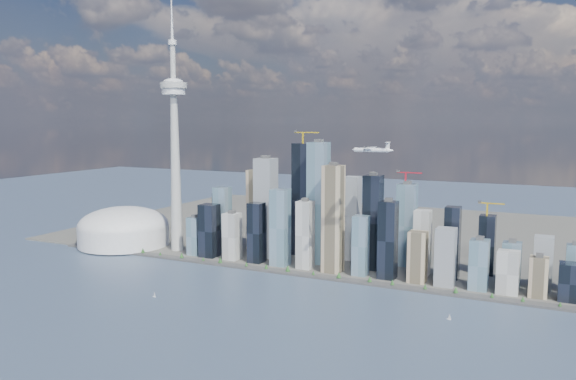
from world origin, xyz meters
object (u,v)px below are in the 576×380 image
at_px(dome_stadium, 124,229).
at_px(sailboat_west, 154,295).
at_px(needle_tower, 175,142).
at_px(airplane, 372,149).
at_px(sailboat_east, 449,318).

distance_m(dome_stadium, sailboat_west, 404.88).
relative_size(needle_tower, dome_stadium, 2.75).
xyz_separation_m(needle_tower, sailboat_west, (161.51, -277.76, -232.75)).
bearing_deg(needle_tower, sailboat_west, -59.82).
bearing_deg(sailboat_west, needle_tower, 132.45).
height_order(needle_tower, sailboat_west, needle_tower).
height_order(airplane, sailboat_west, airplane).
relative_size(airplane, sailboat_west, 6.99).
bearing_deg(sailboat_east, dome_stadium, -173.99).
distance_m(needle_tower, airplane, 477.96).
bearing_deg(dome_stadium, airplane, -8.96).
height_order(needle_tower, airplane, needle_tower).
xyz_separation_m(needle_tower, sailboat_east, (606.96, -178.69, -232.76)).
bearing_deg(airplane, needle_tower, 163.76).
height_order(needle_tower, sailboat_east, needle_tower).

